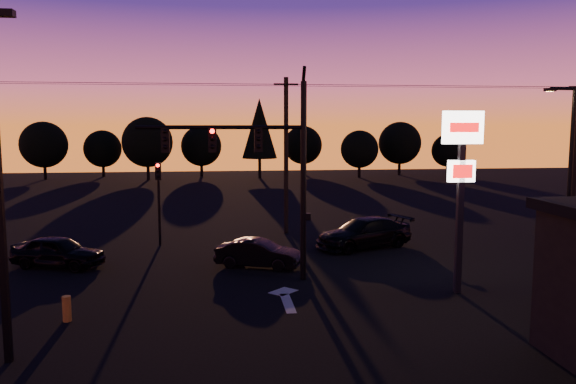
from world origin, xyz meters
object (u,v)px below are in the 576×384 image
Objects in this scene: traffic_signal_mast at (264,159)px; car_left at (58,252)px; streetlight at (569,166)px; car_right at (364,233)px; pylon_sign at (462,163)px; car_mid at (259,253)px; bollard at (67,309)px; secondary_signal at (159,191)px.

traffic_signal_mast reaches higher than car_left.
streetlight reaches higher than car_right.
car_left is (-8.92, 3.35, -4.24)m from traffic_signal_mast.
car_mid is at bearing 146.53° from pylon_sign.
pylon_sign is 1.29× the size of car_right.
car_left reaches higher than car_mid.
pylon_sign is at bearing 6.04° from bollard.
bollard is at bearing -149.39° from traffic_signal_mast.
pylon_sign is at bearing -89.89° from car_left.
traffic_signal_mast reaches higher than secondary_signal.
streetlight is at bearing -17.56° from secondary_signal.
car_left is at bearing 104.07° from car_mid.
car_right is at bearing 100.39° from pylon_sign.
bollard is 0.20× the size of car_left.
bollard is 0.22× the size of car_mid.
car_mid is at bearing -81.93° from car_right.
traffic_signal_mast is 9.19m from secondary_signal.
secondary_signal is 1.06× the size of car_left.
streetlight reaches higher than pylon_sign.
car_left is at bearing 175.41° from streetlight.
streetlight is 1.94× the size of car_left.
streetlight reaches higher than car_left.
car_mid is (-7.17, 4.74, -4.29)m from pylon_sign.
traffic_signal_mast is at bearing -157.05° from car_mid.
car_right is (14.53, 2.26, 0.06)m from car_left.
streetlight is 9.64× the size of bollard.
streetlight is (6.91, 4.00, -0.49)m from pylon_sign.
car_mid is at bearing -47.37° from secondary_signal.
streetlight reaches higher than bollard.
streetlight reaches higher than secondary_signal.
pylon_sign reaches higher than car_mid.
car_right is (-8.39, 4.10, -3.66)m from streetlight.
bollard is (-13.78, -1.46, -4.50)m from pylon_sign.
car_mid is (-0.07, 2.24, -4.31)m from traffic_signal_mast.
car_left is at bearing 159.43° from traffic_signal_mast.
secondary_signal is 7.48m from car_mid.
car_left is at bearing -134.11° from secondary_signal.
car_left is 8.92m from car_mid.
car_right reaches higher than car_mid.
traffic_signal_mast is 1.63× the size of car_right.
bollard is at bearing -74.66° from car_right.
streetlight is 1.52× the size of car_right.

